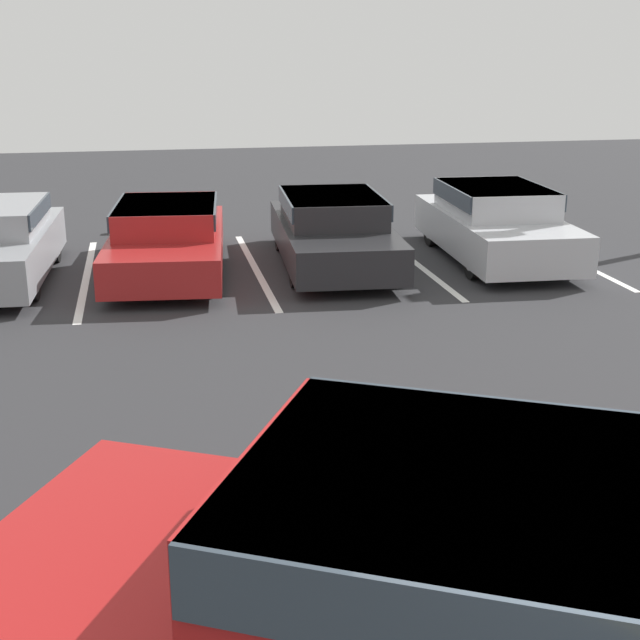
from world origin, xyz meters
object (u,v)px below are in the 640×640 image
parked_sedan_c (333,228)px  wheel_stop_curb (159,229)px  parked_sedan_b (168,236)px  parked_sedan_d (496,221)px

parked_sedan_c → wheel_stop_curb: (-2.87, 3.45, -0.58)m
parked_sedan_b → parked_sedan_d: size_ratio=1.04×
parked_sedan_d → wheel_stop_curb: 6.81m
parked_sedan_c → parked_sedan_d: size_ratio=1.04×
parked_sedan_c → parked_sedan_d: parked_sedan_d is taller
parked_sedan_b → parked_sedan_c: parked_sedan_c is taller
parked_sedan_c → wheel_stop_curb: 4.53m
parked_sedan_c → parked_sedan_b: bearing=-86.1°
wheel_stop_curb → parked_sedan_c: bearing=-50.2°
parked_sedan_d → wheel_stop_curb: (-5.77, 3.56, -0.61)m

